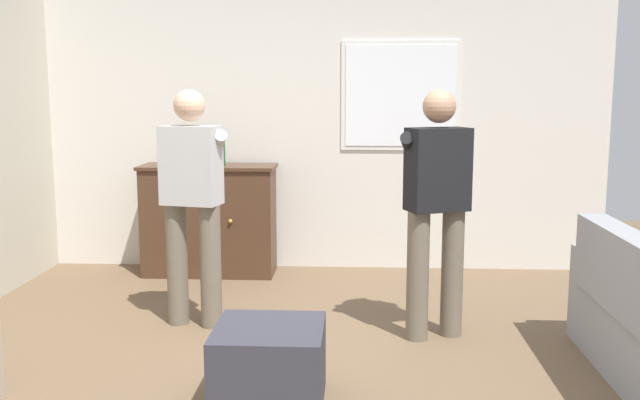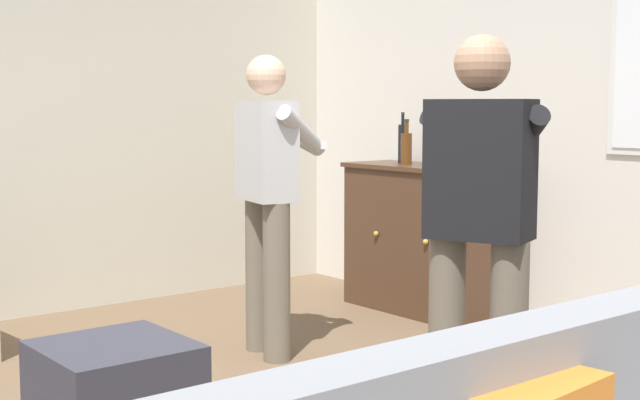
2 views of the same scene
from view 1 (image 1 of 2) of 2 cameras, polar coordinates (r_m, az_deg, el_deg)
name	(u,v)px [view 1 (image 1 of 2)]	position (r m, az deg, el deg)	size (l,w,h in m)	color
ground	(305,374)	(4.37, -1.18, -13.75)	(10.40, 10.40, 0.00)	brown
wall_back_with_window	(328,119)	(6.69, 0.61, 6.52)	(5.20, 0.15, 2.80)	silver
sideboard_cabinet	(209,220)	(6.57, -8.84, -1.56)	(1.22, 0.49, 1.00)	#472D1E
bottle_wine_green	(191,152)	(6.48, -10.31, 3.77)	(0.08, 0.08, 0.31)	#593314
bottle_liquor_amber	(179,149)	(6.59, -11.25, 4.03)	(0.06, 0.06, 0.35)	black
bottle_spirits_clear	(221,151)	(6.43, -7.93, 3.90)	(0.08, 0.08, 0.35)	#1E4C23
ottoman	(269,365)	(3.93, -4.07, -13.05)	(0.58, 0.58, 0.43)	#33333D
person_standing_left	(193,196)	(5.09, -10.16, 0.32)	(0.54, 0.51, 1.68)	#6B6051
person_standing_right	(436,202)	(4.82, 9.27, -0.13)	(0.52, 0.52, 1.68)	#6B6051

